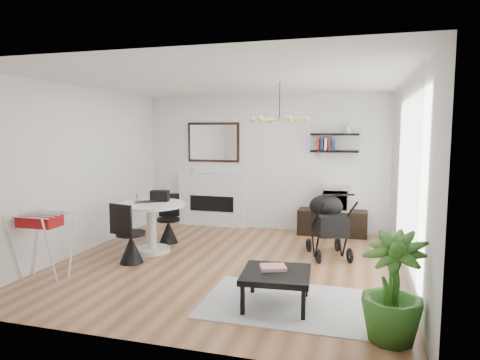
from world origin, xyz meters
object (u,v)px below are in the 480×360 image
(tv_console, at_px, (332,223))
(fireplace, at_px, (213,193))
(dining_table, at_px, (151,220))
(crt_tv, at_px, (336,199))
(coffee_table, at_px, (276,275))
(stroller, at_px, (328,227))
(drying_rack, at_px, (44,244))
(potted_plant, at_px, (392,288))

(tv_console, bearing_deg, fireplace, 176.32)
(fireplace, xyz_separation_m, dining_table, (-0.31, -2.13, -0.15))
(crt_tv, bearing_deg, coffee_table, -96.99)
(dining_table, xyz_separation_m, stroller, (2.80, 0.58, -0.07))
(drying_rack, xyz_separation_m, potted_plant, (4.37, -0.53, 0.05))
(stroller, bearing_deg, fireplace, 127.70)
(tv_console, height_order, potted_plant, potted_plant)
(dining_table, bearing_deg, tv_console, 35.32)
(drying_rack, relative_size, coffee_table, 1.10)
(dining_table, bearing_deg, stroller, 11.71)
(crt_tv, xyz_separation_m, potted_plant, (0.77, -4.08, -0.19))
(tv_console, distance_m, potted_plant, 4.17)
(dining_table, height_order, drying_rack, drying_rack)
(fireplace, height_order, crt_tv, fireplace)
(drying_rack, xyz_separation_m, stroller, (3.57, 2.16, -0.01))
(fireplace, relative_size, dining_table, 1.95)
(tv_console, relative_size, crt_tv, 2.48)
(dining_table, relative_size, stroller, 1.02)
(fireplace, height_order, coffee_table, fireplace)
(drying_rack, bearing_deg, tv_console, 44.58)
(drying_rack, xyz_separation_m, coffee_table, (3.17, -0.02, -0.12))
(crt_tv, xyz_separation_m, coffee_table, (-0.44, -3.57, -0.35))
(fireplace, distance_m, crt_tv, 2.53)
(drying_rack, height_order, stroller, stroller)
(tv_console, distance_m, crt_tv, 0.47)
(dining_table, xyz_separation_m, potted_plant, (3.61, -2.11, -0.01))
(tv_console, bearing_deg, coffee_table, -96.16)
(tv_console, height_order, coffee_table, tv_console)
(crt_tv, relative_size, stroller, 0.48)
(tv_console, relative_size, dining_table, 1.16)
(stroller, bearing_deg, crt_tv, 68.25)
(tv_console, height_order, dining_table, dining_table)
(dining_table, distance_m, stroller, 2.87)
(stroller, bearing_deg, drying_rack, -169.24)
(fireplace, bearing_deg, crt_tv, -3.68)
(stroller, bearing_deg, potted_plant, -93.86)
(crt_tv, xyz_separation_m, stroller, (-0.03, -1.39, -0.25))
(stroller, distance_m, coffee_table, 2.23)
(tv_console, xyz_separation_m, drying_rack, (-3.55, -3.55, 0.23))
(dining_table, xyz_separation_m, coffee_table, (2.40, -1.60, -0.18))
(crt_tv, height_order, dining_table, crt_tv)
(tv_console, height_order, stroller, stroller)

